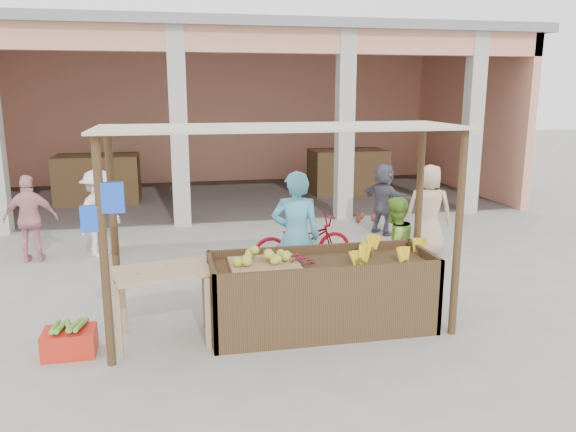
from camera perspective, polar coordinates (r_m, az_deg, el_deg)
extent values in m
plane|color=gray|center=(6.72, -0.83, -11.65)|extent=(60.00, 60.00, 0.00)
cube|color=tan|center=(17.47, -7.98, 10.02)|extent=(14.00, 0.20, 4.00)
cube|color=tan|center=(16.61, 17.60, 9.43)|extent=(0.20, 6.00, 4.00)
cube|color=tan|center=(11.76, -6.30, 17.38)|extent=(14.00, 0.30, 0.50)
cube|color=slate|center=(14.62, -7.45, 17.79)|extent=(14.40, 6.40, 0.20)
cube|color=#B8B4A9|center=(11.69, -11.03, 8.67)|extent=(0.35, 0.35, 4.00)
cube|color=#B8B4A9|center=(12.24, 5.77, 9.01)|extent=(0.35, 0.35, 4.00)
cube|color=#B8B4A9|center=(13.44, 18.23, 8.77)|extent=(0.35, 0.35, 4.00)
cube|color=#4C351E|center=(14.79, -18.75, 3.56)|extent=(2.00, 1.20, 1.20)
cube|color=#4C351E|center=(15.39, 6.07, 4.49)|extent=(2.00, 1.20, 1.20)
cube|color=#4C351E|center=(6.67, 3.42, -8.14)|extent=(2.60, 0.95, 0.80)
cylinder|color=#4C351E|center=(5.83, -18.20, -3.81)|extent=(0.09, 0.09, 2.35)
cylinder|color=#4C351E|center=(6.56, 16.90, -1.93)|extent=(0.09, 0.09, 2.35)
cylinder|color=#4C351E|center=(6.84, -17.26, -1.36)|extent=(0.09, 0.09, 2.35)
cylinder|color=#4C351E|center=(7.47, 13.11, 0.04)|extent=(0.09, 0.09, 2.35)
cube|color=beige|center=(6.22, -0.58, 9.02)|extent=(4.00, 1.35, 0.03)
cube|color=blue|center=(5.69, -17.40, 1.80)|extent=(0.22, 0.08, 0.30)
cube|color=blue|center=(5.75, -19.45, -0.26)|extent=(0.18, 0.07, 0.26)
cube|color=#956E4D|center=(6.36, -2.41, -5.06)|extent=(0.78, 0.67, 0.06)
ellipsoid|color=gold|center=(6.33, -2.42, -4.18)|extent=(0.66, 0.58, 0.14)
ellipsoid|color=maroon|center=(6.46, 0.83, -4.41)|extent=(0.42, 0.35, 0.13)
cube|color=tan|center=(6.35, -12.65, -5.50)|extent=(1.16, 0.89, 0.04)
cube|color=tan|center=(6.25, -16.85, -10.15)|extent=(0.06, 0.06, 0.80)
cube|color=tan|center=(6.23, -8.14, -9.81)|extent=(0.06, 0.06, 0.80)
cube|color=tan|center=(6.80, -16.42, -8.25)|extent=(0.06, 0.06, 0.80)
cube|color=tan|center=(6.77, -8.46, -7.93)|extent=(0.06, 0.06, 0.80)
cube|color=red|center=(6.56, -21.29, -11.86)|extent=(0.54, 0.39, 0.28)
ellipsoid|color=maroon|center=(12.00, 7.17, 0.77)|extent=(0.46, 0.46, 0.63)
ellipsoid|color=maroon|center=(12.17, 8.72, 0.89)|extent=(0.46, 0.46, 0.63)
ellipsoid|color=maroon|center=(12.36, 7.53, 1.10)|extent=(0.46, 0.46, 0.63)
imported|color=#4FAACF|center=(7.36, 0.81, -1.72)|extent=(0.80, 0.66, 1.88)
imported|color=#7AAF35|center=(7.69, 10.69, -2.91)|extent=(0.80, 0.63, 1.46)
imported|color=maroon|center=(8.88, 1.46, -2.51)|extent=(0.75, 1.74, 0.88)
imported|color=silver|center=(9.93, -18.67, 0.59)|extent=(0.98, 1.15, 1.60)
imported|color=pink|center=(10.03, -24.70, 0.01)|extent=(0.91, 0.50, 1.54)
imported|color=tan|center=(9.80, 14.13, 1.07)|extent=(0.96, 0.79, 1.72)
imported|color=#52515E|center=(11.09, 9.71, 1.92)|extent=(1.06, 1.47, 1.47)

